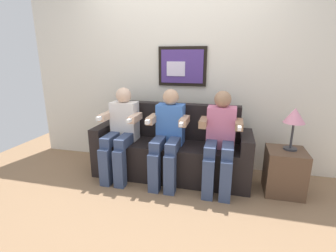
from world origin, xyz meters
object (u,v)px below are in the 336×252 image
Objects in this scene: side_table_right at (284,171)px; table_lamp at (295,118)px; person_on_left at (121,130)px; person_in_middle at (168,134)px; couch at (171,152)px; person_on_right at (220,138)px.

table_lamp is (0.03, 0.03, 0.61)m from side_table_right.
person_on_left is 0.60m from person_in_middle.
table_lamp reaches higher than couch.
person_in_middle is 0.60m from person_on_right.
person_on_left is 1.94m from side_table_right.
side_table_right is 1.09× the size of table_lamp.
person_on_left is 1.19m from person_on_right.
table_lamp is (0.75, 0.09, 0.25)m from person_on_right.
person_on_left is at bearing -178.15° from side_table_right.
person_on_right is at bearing 0.04° from person_in_middle.
person_in_middle is 2.22× the size of side_table_right.
person_on_right reaches higher than side_table_right.
person_on_right is 2.22× the size of side_table_right.
person_on_right is (0.60, -0.17, 0.29)m from couch.
table_lamp is (1.94, 0.09, 0.25)m from person_on_left.
couch is at bearing 15.67° from person_on_left.
person_on_right is at bearing -15.62° from couch.
couch is 1.73× the size of person_on_left.
person_on_left is 2.22× the size of side_table_right.
person_on_right reaches higher than table_lamp.
table_lamp is at bearing -3.12° from couch.
person_on_left is at bearing -177.22° from table_lamp.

